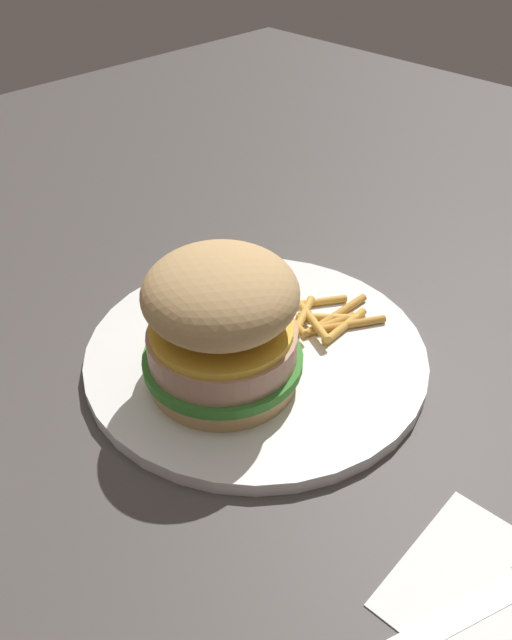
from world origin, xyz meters
TOP-DOWN VIEW (x-y plane):
  - ground_plane at (0.00, 0.00)m, footprint 1.60×1.60m
  - plate at (-0.01, -0.03)m, footprint 0.29×0.29m
  - sandwich at (-0.00, -0.07)m, footprint 0.13×0.13m
  - fries_pile at (0.01, 0.04)m, footprint 0.10×0.11m
  - napkin at (0.24, -0.08)m, footprint 0.12×0.12m
  - fork at (0.25, -0.08)m, footprint 0.07×0.17m

SIDE VIEW (x-z plane):
  - ground_plane at x=0.00m, z-range 0.00..0.00m
  - napkin at x=0.24m, z-range 0.00..0.00m
  - fork at x=0.25m, z-range 0.00..0.01m
  - plate at x=-0.01m, z-range 0.00..0.01m
  - fries_pile at x=0.01m, z-range 0.01..0.02m
  - sandwich at x=0.00m, z-range 0.01..0.13m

